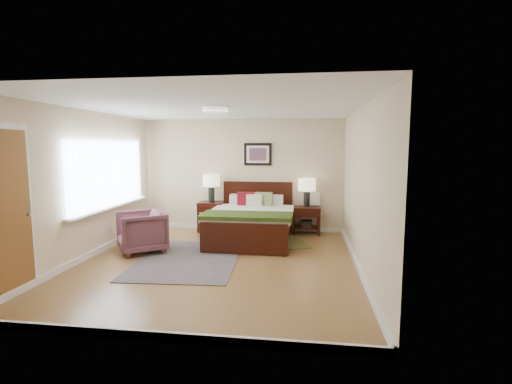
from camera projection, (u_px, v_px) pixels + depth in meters
The scene contains 18 objects.
floor at pixel (217, 263), 6.06m from camera, with size 5.00×5.00×0.00m, color olive.
back_wall at pixel (243, 175), 8.36m from camera, with size 4.50×0.04×2.50m, color beige.
front_wall at pixel (153, 215), 3.44m from camera, with size 4.50×0.04×2.50m, color beige.
left_wall at pixel (85, 185), 6.20m from camera, with size 0.04×5.00×2.50m, color beige.
right_wall at pixel (361, 189), 5.61m from camera, with size 0.04×5.00×2.50m, color beige.
ceiling at pixel (215, 107), 5.75m from camera, with size 4.50×5.00×0.02m, color white.
window at pixel (110, 174), 6.87m from camera, with size 0.11×2.72×1.32m.
door at pixel (3, 214), 4.50m from camera, with size 0.06×1.00×2.18m.
ceil_fixture at pixel (215, 109), 5.76m from camera, with size 0.44×0.44×0.08m.
bed at pixel (252, 216), 7.43m from camera, with size 1.68×2.02×1.09m.
wall_art at pixel (258, 154), 8.23m from camera, with size 0.62×0.05×0.50m.
nightstand_left at pixel (211, 208), 8.29m from camera, with size 0.55×0.50×0.66m.
nightstand_right at pixel (306, 217), 8.04m from camera, with size 0.60×0.45×0.59m.
lamp_left at pixel (211, 182), 8.24m from camera, with size 0.37×0.37×0.61m.
lamp_right at pixel (307, 187), 7.98m from camera, with size 0.37×0.37×0.61m.
armchair at pixel (142, 232), 6.66m from camera, with size 0.79×0.81×0.74m, color brown.
rug_persian at pixel (188, 259), 6.23m from camera, with size 1.63×2.31×0.01m, color #0C1140.
rug_navy at pixel (285, 242), 7.37m from camera, with size 0.74×1.10×0.01m, color black.
Camera 1 is at (1.40, -5.74, 1.88)m, focal length 26.00 mm.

